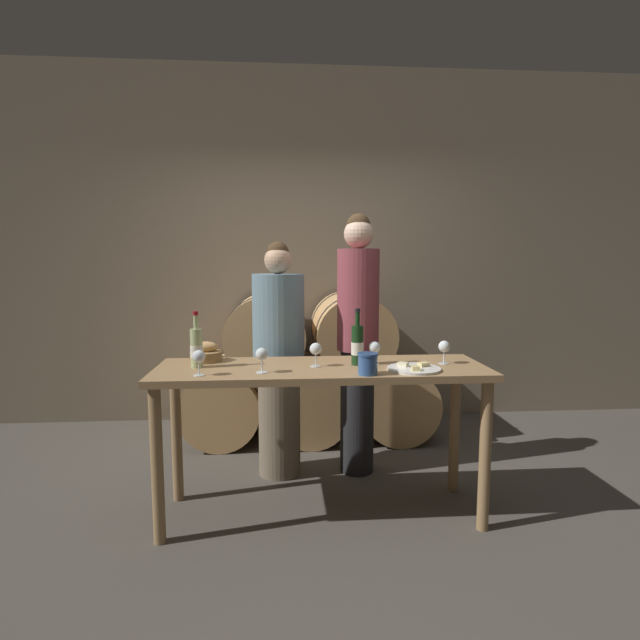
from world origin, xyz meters
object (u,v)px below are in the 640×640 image
Objects in this scene: person_left at (279,359)px; wine_bottle_white at (197,348)px; person_right at (358,339)px; blue_crock at (368,363)px; cheese_plate at (414,368)px; tasting_table at (322,387)px; wine_bottle_red at (357,345)px; wine_glass_left at (262,355)px; wine_glass_center at (316,350)px; wine_glass_far_right at (444,347)px; wine_glass_right at (374,348)px; bread_basket at (206,354)px; wine_glass_far_left at (199,357)px.

wine_bottle_white is (-0.45, -0.57, 0.19)m from person_left.
person_right is 15.64× the size of blue_crock.
cheese_plate is at bearing 18.08° from blue_crock.
tasting_table is at bearing 164.27° from cheese_plate.
wine_bottle_red reaches higher than cheese_plate.
wine_bottle_red is 2.41× the size of wine_glass_left.
person_right reaches higher than wine_bottle_white.
wine_glass_center and wine_glass_far_right have the same top height.
blue_crock is at bearing -108.19° from wine_glass_right.
tasting_table is 6.44× the size of cheese_plate.
bread_basket is 0.65× the size of cheese_plate.
wine_bottle_red is 0.35m from cheese_plate.
wine_bottle_red reaches higher than blue_crock.
person_left is at bearing -179.98° from person_right.
tasting_table is at bearing 15.72° from wine_glass_far_left.
wine_glass_center is at bearing -175.78° from wine_glass_right.
wine_glass_center is 1.00× the size of wine_glass_right.
wine_bottle_white is 1.09× the size of cheese_plate.
wine_glass_right is (0.31, 0.02, 0.22)m from tasting_table.
wine_glass_left is (-0.33, -0.14, 0.22)m from tasting_table.
wine_bottle_red is 0.89m from wine_glass_far_left.
wine_glass_far_right reaches higher than bread_basket.
wine_bottle_red is (0.45, -0.56, 0.19)m from person_left.
person_right reaches higher than bread_basket.
wine_glass_left is at bearing 171.34° from blue_crock.
wine_glass_center is at bearing -178.44° from wine_glass_far_right.
wine_glass_far_left is at bearing -171.71° from wine_glass_far_right.
wine_bottle_red is at bearing -98.89° from person_right.
wine_bottle_red is at bearing 13.54° from wine_glass_far_left.
person_right is 13.24× the size of wine_glass_right.
wine_glass_right is at bearing 71.81° from blue_crock.
wine_bottle_red is 2.41× the size of wine_glass_far_left.
wine_bottle_red is 2.41× the size of wine_glass_center.
person_left is 5.06× the size of wine_bottle_white.
wine_glass_center is 0.34m from wine_glass_right.
person_right reaches higher than person_left.
person_right is 9.55× the size of bread_basket.
wine_bottle_white is 2.34× the size of wine_glass_far_right.
person_right is 13.24× the size of wine_glass_center.
tasting_table is 0.32m from wine_bottle_red.
wine_glass_right and wine_glass_far_right have the same top height.
wine_glass_right reaches higher than blue_crock.
wine_glass_left is 1.00× the size of wine_glass_far_right.
wine_glass_right is at bearing 179.34° from wine_glass_far_right.
wine_bottle_red is at bearing -10.97° from bread_basket.
cheese_plate is (0.27, 0.09, -0.05)m from blue_crock.
person_right is 5.49× the size of wine_bottle_red.
wine_glass_far_left reaches higher than bread_basket.
cheese_plate is (1.17, -0.33, -0.04)m from bread_basket.
wine_glass_right is at bearing -45.67° from person_left.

